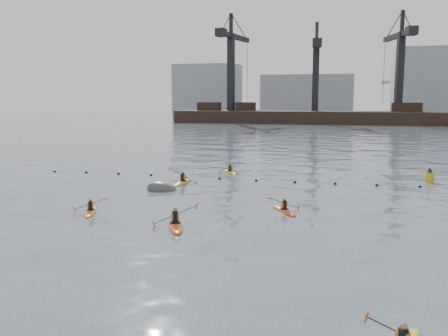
% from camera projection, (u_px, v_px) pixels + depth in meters
% --- Properties ---
extents(ground, '(400.00, 400.00, 0.00)m').
position_uv_depth(ground, '(106.00, 292.00, 15.83)').
color(ground, '#323A48').
rests_on(ground, ground).
extents(float_line, '(33.24, 0.73, 0.24)m').
position_uv_depth(float_line, '(238.00, 179.00, 37.55)').
color(float_line, black).
rests_on(float_line, ground).
extents(barge_pier, '(72.00, 19.30, 29.50)m').
position_uv_depth(barge_pier, '(314.00, 116.00, 121.06)').
color(barge_pier, black).
rests_on(barge_pier, ground).
extents(skyline, '(141.00, 28.00, 22.00)m').
position_uv_depth(skyline, '(329.00, 89.00, 158.00)').
color(skyline, gray).
rests_on(skyline, ground).
extents(kayaker_0, '(2.23, 3.41, 1.30)m').
position_uv_depth(kayaker_0, '(175.00, 224.00, 23.94)').
color(kayaker_0, '#E24D15').
rests_on(kayaker_0, ground).
extents(kayaker_2, '(1.84, 2.83, 1.01)m').
position_uv_depth(kayaker_2, '(91.00, 211.00, 26.82)').
color(kayaker_2, orange).
rests_on(kayaker_2, ground).
extents(kayaker_3, '(2.35, 3.36, 1.37)m').
position_uv_depth(kayaker_3, '(183.00, 182.00, 36.00)').
color(kayaker_3, gold).
rests_on(kayaker_3, ground).
extents(kayaker_4, '(1.98, 2.68, 1.06)m').
position_uv_depth(kayaker_4, '(284.00, 210.00, 27.03)').
color(kayaker_4, '#E54315').
rests_on(kayaker_4, ground).
extents(kayaker_5, '(2.17, 2.73, 1.12)m').
position_uv_depth(kayaker_5, '(230.00, 172.00, 41.02)').
color(kayaker_5, gold).
rests_on(kayaker_5, ground).
extents(mooring_buoy, '(2.57, 1.61, 1.56)m').
position_uv_depth(mooring_buoy, '(162.00, 190.00, 33.31)').
color(mooring_buoy, '#3C3F42').
rests_on(mooring_buoy, ground).
extents(nav_buoy, '(0.71, 0.71, 1.30)m').
position_uv_depth(nav_buoy, '(429.00, 177.00, 36.45)').
color(nav_buoy, '#B89412').
rests_on(nav_buoy, ground).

